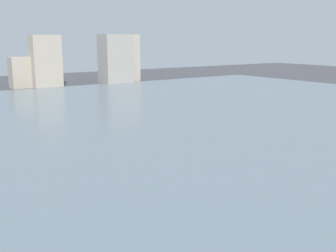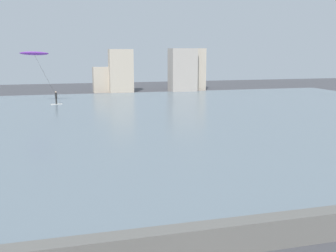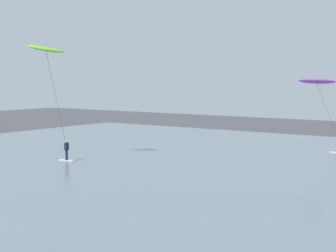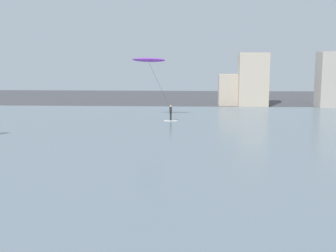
# 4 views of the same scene
# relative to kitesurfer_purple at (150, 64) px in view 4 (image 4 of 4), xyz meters

# --- Properties ---
(water_bay) EXTENTS (84.00, 52.00, 0.10)m
(water_bay) POSITION_rel_kitesurfer_purple_xyz_m (5.91, -14.46, -5.92)
(water_bay) COLOR slate
(water_bay) RESTS_ON ground
(far_shore_buildings) EXTENTS (19.01, 4.83, 7.21)m
(far_shore_buildings) POSITION_rel_kitesurfer_purple_xyz_m (19.39, 12.93, -2.60)
(far_shore_buildings) COLOR #B7A893
(far_shore_buildings) RESTS_ON ground
(kitesurfer_purple) EXTENTS (4.83, 1.67, 6.69)m
(kitesurfer_purple) POSITION_rel_kitesurfer_purple_xyz_m (0.00, 0.00, 0.00)
(kitesurfer_purple) COLOR silver
(kitesurfer_purple) RESTS_ON water_bay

